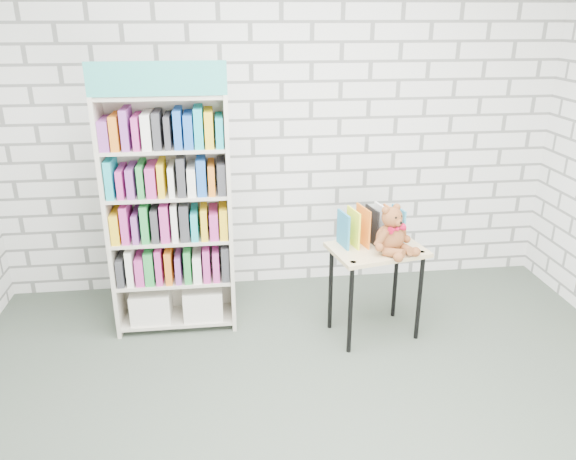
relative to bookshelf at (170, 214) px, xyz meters
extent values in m
plane|color=#3F493E|center=(0.86, -1.36, -0.87)|extent=(4.50, 4.50, 0.00)
cube|color=silver|center=(0.86, 0.64, 0.53)|extent=(4.50, 0.02, 2.80)
cube|color=beige|center=(-0.41, -0.01, -0.02)|extent=(0.03, 0.33, 1.71)
cube|color=beige|center=(0.41, -0.01, -0.02)|extent=(0.03, 0.33, 1.71)
cube|color=beige|center=(0.00, 0.15, -0.02)|extent=(0.85, 0.02, 1.71)
cube|color=teal|center=(0.00, -0.16, 0.94)|extent=(0.85, 0.02, 0.21)
cube|color=beige|center=(0.00, -0.01, -0.82)|extent=(0.80, 0.31, 0.02)
cube|color=beige|center=(0.00, -0.01, -0.50)|extent=(0.80, 0.31, 0.02)
cube|color=beige|center=(0.00, -0.01, -0.17)|extent=(0.80, 0.31, 0.02)
cube|color=beige|center=(0.00, -0.01, 0.15)|extent=(0.80, 0.31, 0.02)
cube|color=beige|center=(0.00, -0.01, 0.47)|extent=(0.80, 0.31, 0.02)
cube|color=beige|center=(0.00, -0.01, 0.81)|extent=(0.80, 0.31, 0.02)
cube|color=silver|center=(-0.19, -0.01, -0.69)|extent=(0.28, 0.27, 0.23)
cube|color=silver|center=(0.19, -0.01, -0.69)|extent=(0.28, 0.27, 0.23)
cube|color=#BF338C|center=(0.00, -0.02, -0.37)|extent=(0.80, 0.27, 0.23)
cube|color=#19A5B2|center=(0.00, -0.02, -0.05)|extent=(0.80, 0.27, 0.23)
cube|color=white|center=(0.00, -0.02, 0.28)|extent=(0.80, 0.27, 0.23)
cube|color=purple|center=(0.00, -0.02, 0.60)|extent=(0.80, 0.27, 0.23)
cube|color=tan|center=(1.41, -0.31, -0.21)|extent=(0.70, 0.56, 0.03)
cylinder|color=black|center=(1.19, -0.53, -0.55)|extent=(0.03, 0.03, 0.65)
cylinder|color=black|center=(1.12, -0.20, -0.55)|extent=(0.03, 0.03, 0.65)
cylinder|color=black|center=(1.70, -0.42, -0.55)|extent=(0.03, 0.03, 0.65)
cylinder|color=black|center=(1.63, -0.09, -0.55)|extent=(0.03, 0.03, 0.65)
cylinder|color=black|center=(1.19, -0.52, -0.20)|extent=(0.04, 0.04, 0.01)
cylinder|color=black|center=(1.69, -0.41, -0.20)|extent=(0.04, 0.04, 0.01)
cube|color=teal|center=(1.18, -0.25, -0.07)|extent=(0.05, 0.19, 0.26)
cube|color=#FAFF28|center=(1.25, -0.24, -0.07)|extent=(0.05, 0.19, 0.26)
cube|color=orange|center=(1.32, -0.22, -0.07)|extent=(0.05, 0.19, 0.26)
cube|color=black|center=(1.39, -0.21, -0.07)|extent=(0.05, 0.19, 0.26)
cube|color=white|center=(1.46, -0.20, -0.07)|extent=(0.05, 0.19, 0.26)
cube|color=orange|center=(1.53, -0.18, -0.07)|extent=(0.05, 0.19, 0.26)
cube|color=teal|center=(1.60, -0.17, -0.07)|extent=(0.05, 0.19, 0.26)
ellipsoid|color=brown|center=(1.48, -0.37, -0.10)|extent=(0.20, 0.17, 0.20)
sphere|color=brown|center=(1.48, -0.38, 0.05)|extent=(0.14, 0.14, 0.14)
sphere|color=brown|center=(1.43, -0.39, 0.10)|extent=(0.05, 0.05, 0.05)
sphere|color=brown|center=(1.52, -0.34, 0.10)|extent=(0.05, 0.05, 0.05)
sphere|color=brown|center=(1.50, -0.43, 0.03)|extent=(0.06, 0.06, 0.06)
sphere|color=black|center=(1.48, -0.44, 0.07)|extent=(0.02, 0.02, 0.02)
sphere|color=black|center=(1.53, -0.42, 0.07)|extent=(0.02, 0.02, 0.02)
sphere|color=black|center=(1.52, -0.45, 0.03)|extent=(0.02, 0.02, 0.02)
cylinder|color=brown|center=(1.40, -0.44, -0.07)|extent=(0.11, 0.07, 0.14)
cylinder|color=brown|center=(1.57, -0.35, -0.07)|extent=(0.09, 0.11, 0.14)
sphere|color=brown|center=(1.38, -0.46, -0.13)|extent=(0.06, 0.06, 0.06)
sphere|color=brown|center=(1.60, -0.35, -0.13)|extent=(0.06, 0.06, 0.06)
cylinder|color=brown|center=(1.47, -0.49, -0.16)|extent=(0.15, 0.15, 0.08)
cylinder|color=brown|center=(1.57, -0.43, -0.16)|extent=(0.08, 0.15, 0.08)
sphere|color=brown|center=(1.48, -0.55, -0.17)|extent=(0.07, 0.07, 0.07)
sphere|color=brown|center=(1.62, -0.48, -0.17)|extent=(0.07, 0.07, 0.07)
cone|color=#BB0B31|center=(1.47, -0.44, -0.02)|extent=(0.07, 0.07, 0.05)
cone|color=#BB0B31|center=(1.53, -0.41, -0.02)|extent=(0.07, 0.07, 0.05)
sphere|color=#BB0B31|center=(1.50, -0.43, -0.02)|extent=(0.03, 0.03, 0.03)
camera|label=1|loc=(0.36, -3.76, 1.33)|focal=35.00mm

